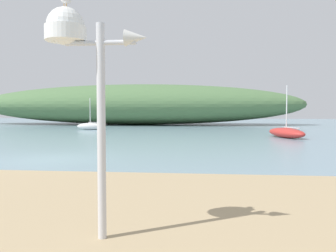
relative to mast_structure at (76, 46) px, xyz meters
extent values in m
plane|color=#7A99A8|center=(-4.46, 8.51, -2.92)|extent=(120.00, 120.00, 0.00)
ellipsoid|color=#517547|center=(-6.93, 39.57, -0.31)|extent=(43.32, 10.43, 5.23)
cylinder|color=silver|center=(0.35, 0.00, -1.21)|extent=(0.12, 0.12, 3.03)
cylinder|color=silver|center=(0.35, 0.00, 0.03)|extent=(1.00, 0.07, 0.07)
cylinder|color=white|center=(-0.15, 0.00, 0.17)|extent=(0.57, 0.57, 0.21)
sphere|color=white|center=(-0.15, 0.00, 0.27)|extent=(0.53, 0.53, 0.53)
cone|color=silver|center=(0.85, 0.00, 0.09)|extent=(0.31, 0.23, 0.23)
cylinder|color=orange|center=(-0.13, 0.00, 0.56)|extent=(0.01, 0.01, 0.05)
cylinder|color=orange|center=(-0.17, 0.00, 0.56)|extent=(0.01, 0.01, 0.05)
ellipsoid|color=#B72D28|center=(7.67, 20.21, -2.57)|extent=(2.55, 4.10, 0.70)
cylinder|color=silver|center=(7.67, 20.21, -0.83)|extent=(0.08, 0.08, 3.21)
cylinder|color=silver|center=(7.88, 19.66, -2.18)|extent=(0.68, 1.67, 0.06)
ellipsoid|color=white|center=(-9.23, 27.97, -2.59)|extent=(2.63, 1.10, 0.67)
cylinder|color=silver|center=(-9.23, 27.97, -1.13)|extent=(0.08, 0.08, 2.65)
cylinder|color=silver|center=(-8.85, 28.02, -2.21)|extent=(1.15, 0.22, 0.06)
camera|label=1|loc=(1.77, -4.67, -0.88)|focal=36.62mm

